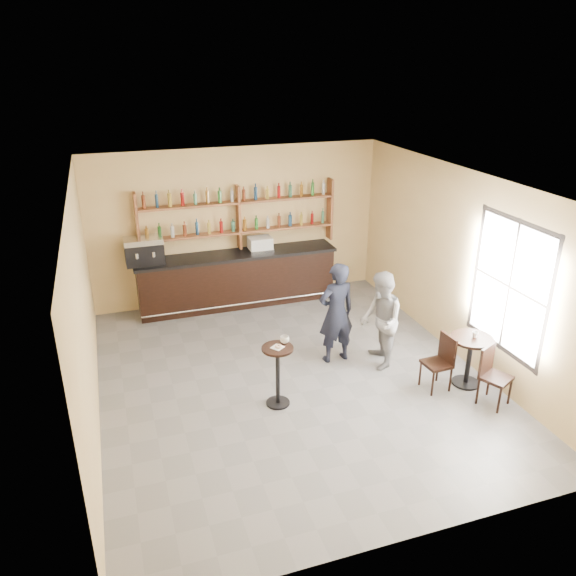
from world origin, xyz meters
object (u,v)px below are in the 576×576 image
object	(u,v)px
cafe_table	(469,361)
chair_south	(496,377)
man_main	(336,313)
patron_second	(381,320)
pastry_case	(260,244)
chair_west	(437,363)
pedestal_table	(278,376)
espresso_machine	(144,251)
bar_counter	(237,279)

from	to	relation	value
cafe_table	chair_south	xyz separation A→B (m)	(0.05, -0.60, 0.05)
man_main	patron_second	size ratio (longest dim) A/B	1.07
pastry_case	chair_south	world-z (taller)	pastry_case
chair_west	pedestal_table	bearing A→B (deg)	-102.49
chair_south	patron_second	world-z (taller)	patron_second
espresso_machine	pastry_case	xyz separation A→B (m)	(2.32, 0.00, -0.11)
chair_west	espresso_machine	bearing A→B (deg)	-139.95
cafe_table	patron_second	xyz separation A→B (m)	(-1.06, 0.99, 0.41)
pedestal_table	chair_west	xyz separation A→B (m)	(2.47, -0.37, -0.03)
chair_west	chair_south	bearing A→B (deg)	38.81
espresso_machine	chair_south	world-z (taller)	espresso_machine
patron_second	man_main	bearing A→B (deg)	-107.38
bar_counter	pedestal_table	bearing A→B (deg)	-94.55
espresso_machine	chair_south	xyz separation A→B (m)	(4.58, -4.78, -0.91)
bar_counter	chair_south	bearing A→B (deg)	-59.89
cafe_table	chair_west	world-z (taller)	chair_west
bar_counter	cafe_table	world-z (taller)	bar_counter
bar_counter	espresso_machine	distance (m)	1.99
bar_counter	cafe_table	xyz separation A→B (m)	(2.72, -4.18, -0.14)
patron_second	espresso_machine	bearing A→B (deg)	-118.27
espresso_machine	pastry_case	distance (m)	2.32
espresso_machine	pedestal_table	bearing A→B (deg)	-68.56
cafe_table	man_main	bearing A→B (deg)	140.80
bar_counter	cafe_table	bearing A→B (deg)	-56.93
chair_south	pedestal_table	bearing A→B (deg)	135.31
chair_south	pastry_case	bearing A→B (deg)	89.10
pastry_case	pedestal_table	bearing A→B (deg)	-98.04
bar_counter	chair_west	world-z (taller)	bar_counter
man_main	chair_south	world-z (taller)	man_main
espresso_machine	chair_south	distance (m)	6.68
espresso_machine	patron_second	xyz separation A→B (m)	(3.47, -3.19, -0.55)
espresso_machine	cafe_table	distance (m)	6.24
man_main	chair_south	size ratio (longest dim) A/B	1.92
man_main	chair_west	distance (m)	1.81
bar_counter	pastry_case	distance (m)	0.87
espresso_machine	pastry_case	bearing A→B (deg)	-0.47
cafe_table	pastry_case	bearing A→B (deg)	117.92
pedestal_table	chair_south	bearing A→B (deg)	-18.43
bar_counter	espresso_machine	world-z (taller)	espresso_machine
pedestal_table	bar_counter	bearing A→B (deg)	85.45
chair_west	chair_south	distance (m)	0.88
chair_south	patron_second	xyz separation A→B (m)	(-1.11, 1.59, 0.37)
chair_west	man_main	bearing A→B (deg)	-143.25
pedestal_table	cafe_table	bearing A→B (deg)	-7.98
cafe_table	pedestal_table	bearing A→B (deg)	172.02
man_main	chair_south	distance (m)	2.67
chair_west	patron_second	xyz separation A→B (m)	(-0.51, 0.94, 0.38)
espresso_machine	chair_west	size ratio (longest dim) A/B	0.80
bar_counter	chair_south	world-z (taller)	bar_counter
bar_counter	chair_west	size ratio (longest dim) A/B	4.59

